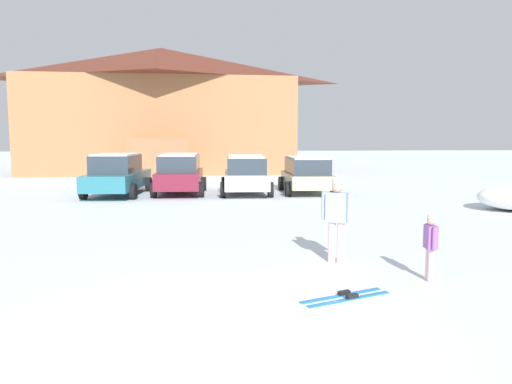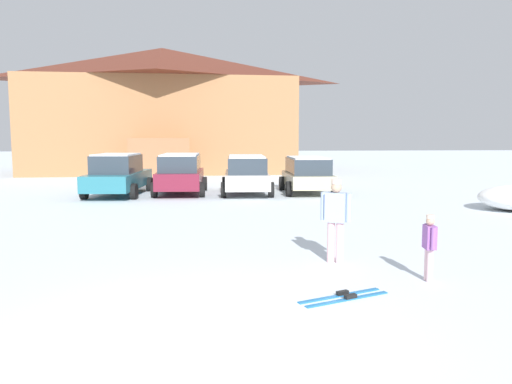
{
  "view_description": "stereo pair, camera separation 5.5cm",
  "coord_description": "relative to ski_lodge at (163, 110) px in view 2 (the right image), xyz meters",
  "views": [
    {
      "loc": [
        0.11,
        -6.15,
        2.5
      ],
      "look_at": [
        1.37,
        7.93,
        0.92
      ],
      "focal_mm": 35.0,
      "sensor_mm": 36.0,
      "label": 1
    },
    {
      "loc": [
        0.16,
        -6.15,
        2.5
      ],
      "look_at": [
        1.37,
        7.93,
        0.92
      ],
      "focal_mm": 35.0,
      "sensor_mm": 36.0,
      "label": 2
    }
  ],
  "objects": [
    {
      "name": "skier_adult_in_blue_parka",
      "position": [
        5.9,
        -26.56,
        -3.43
      ],
      "size": [
        0.56,
        0.4,
        1.67
      ],
      "color": "beige",
      "rests_on": "ground"
    },
    {
      "name": "parked_teal_hatchback",
      "position": [
        -0.53,
        -14.57,
        -3.49
      ],
      "size": [
        2.5,
        4.93,
        1.77
      ],
      "color": "#297181",
      "rests_on": "ground"
    },
    {
      "name": "pair_of_skis",
      "position": [
        5.52,
        -28.72,
        -4.35
      ],
      "size": [
        1.52,
        0.86,
        0.08
      ],
      "color": "#206CAE",
      "rests_on": "ground"
    },
    {
      "name": "skier_child_in_purple_jacket",
      "position": [
        7.2,
        -27.94,
        -3.71
      ],
      "size": [
        0.19,
        0.43,
        1.16
      ],
      "color": "beige",
      "rests_on": "ground"
    },
    {
      "name": "parked_beige_suv",
      "position": [
        7.62,
        -14.47,
        -3.5
      ],
      "size": [
        2.23,
        4.07,
        1.6
      ],
      "color": "#B8B28E",
      "rests_on": "ground"
    },
    {
      "name": "ski_lodge",
      "position": [
        0.0,
        0.0,
        0.0
      ],
      "size": [
        18.68,
        11.56,
        8.64
      ],
      "color": "#9F6D44",
      "rests_on": "ground"
    },
    {
      "name": "ground",
      "position": [
        3.35,
        -29.93,
        -4.37
      ],
      "size": [
        160.0,
        160.0,
        0.0
      ],
      "primitive_type": "plane",
      "color": "silver"
    },
    {
      "name": "parked_silver_wagon",
      "position": [
        4.93,
        -14.54,
        -3.47
      ],
      "size": [
        2.29,
        4.46,
        1.67
      ],
      "color": "silver",
      "rests_on": "ground"
    },
    {
      "name": "parked_maroon_van",
      "position": [
        2.08,
        -14.31,
        -3.44
      ],
      "size": [
        2.24,
        4.18,
        1.75
      ],
      "color": "maroon",
      "rests_on": "ground"
    }
  ]
}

